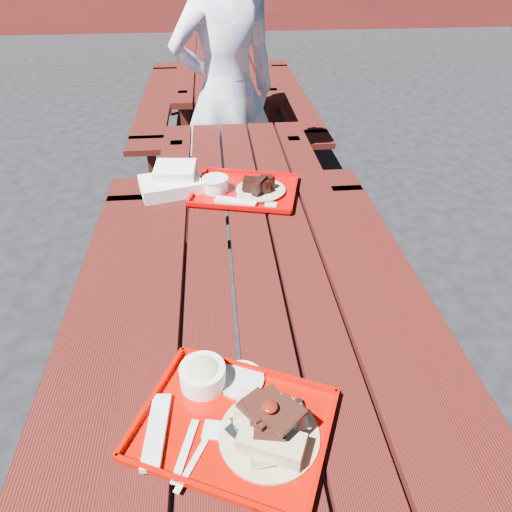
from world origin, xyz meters
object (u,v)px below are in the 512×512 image
at_px(picnic_table_near, 252,290).
at_px(picnic_table_far, 224,81).
at_px(near_tray, 236,412).
at_px(far_tray, 243,189).
at_px(person, 227,94).

distance_m(picnic_table_near, picnic_table_far, 2.80).
relative_size(near_tray, far_tray, 1.03).
relative_size(picnic_table_near, near_tray, 4.89).
xyz_separation_m(picnic_table_far, far_tray, (-0.00, -2.42, 0.21)).
relative_size(near_tray, person, 0.29).
height_order(picnic_table_near, far_tray, far_tray).
bearing_deg(far_tray, picnic_table_near, -89.72).
bearing_deg(near_tray, picnic_table_far, 88.50).
height_order(far_tray, person, person).
height_order(near_tray, person, person).
distance_m(picnic_table_near, far_tray, 0.44).
height_order(picnic_table_far, near_tray, near_tray).
relative_size(picnic_table_near, picnic_table_far, 1.00).
xyz_separation_m(near_tray, person, (0.07, 2.07, 0.07)).
height_order(picnic_table_near, person, person).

